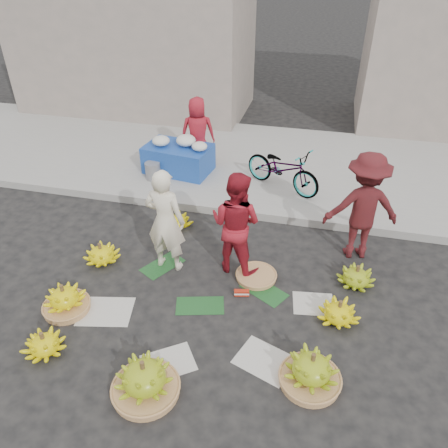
% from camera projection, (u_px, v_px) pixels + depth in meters
% --- Properties ---
extents(ground, '(80.00, 80.00, 0.00)m').
position_uv_depth(ground, '(211.00, 297.00, 6.09)').
color(ground, black).
rests_on(ground, ground).
extents(curb, '(40.00, 0.25, 0.15)m').
position_uv_depth(curb, '(243.00, 211.00, 7.82)').
color(curb, gray).
rests_on(curb, ground).
extents(sidewalk, '(40.00, 4.00, 0.12)m').
position_uv_depth(sidewalk, '(262.00, 162.00, 9.53)').
color(sidewalk, gray).
rests_on(sidewalk, ground).
extents(building_left, '(6.00, 3.00, 4.00)m').
position_uv_depth(building_left, '(134.00, 34.00, 11.57)').
color(building_left, gray).
rests_on(building_left, sidewalk).
extents(newspaper_scatter, '(3.20, 1.80, 0.00)m').
position_uv_depth(newspaper_scatter, '(194.00, 340.00, 5.44)').
color(newspaper_scatter, beige).
rests_on(newspaper_scatter, ground).
extents(banana_leaves, '(2.00, 1.00, 0.00)m').
position_uv_depth(banana_leaves, '(208.00, 286.00, 6.27)').
color(banana_leaves, '#17461F').
rests_on(banana_leaves, ground).
extents(banana_bunch_0, '(0.62, 0.62, 0.43)m').
position_uv_depth(banana_bunch_0, '(65.00, 299.00, 5.79)').
color(banana_bunch_0, '#AD7848').
rests_on(banana_bunch_0, ground).
extents(banana_bunch_1, '(0.61, 0.61, 0.31)m').
position_uv_depth(banana_bunch_1, '(44.00, 344.00, 5.23)').
color(banana_bunch_1, yellow).
rests_on(banana_bunch_1, ground).
extents(banana_bunch_2, '(0.80, 0.80, 0.50)m').
position_uv_depth(banana_bunch_2, '(144.00, 379.00, 4.71)').
color(banana_bunch_2, '#AD7848').
rests_on(banana_bunch_2, ground).
extents(banana_bunch_3, '(0.74, 0.74, 0.47)m').
position_uv_depth(banana_bunch_3, '(311.00, 370.00, 4.82)').
color(banana_bunch_3, '#AD7848').
rests_on(banana_bunch_3, ground).
extents(banana_bunch_4, '(0.57, 0.57, 0.33)m').
position_uv_depth(banana_bunch_4, '(339.00, 312.00, 5.64)').
color(banana_bunch_4, yellow).
rests_on(banana_bunch_4, ground).
extents(banana_bunch_5, '(0.55, 0.55, 0.33)m').
position_uv_depth(banana_bunch_5, '(356.00, 277.00, 6.23)').
color(banana_bunch_5, '#7A9B16').
rests_on(banana_bunch_5, ground).
extents(banana_bunch_6, '(0.64, 0.64, 0.34)m').
position_uv_depth(banana_bunch_6, '(101.00, 254.00, 6.67)').
color(banana_bunch_6, yellow).
rests_on(banana_bunch_6, ground).
extents(banana_bunch_7, '(0.53, 0.53, 0.30)m').
position_uv_depth(banana_bunch_7, '(178.00, 221.00, 7.48)').
color(banana_bunch_7, yellow).
rests_on(banana_bunch_7, ground).
extents(basket_spare, '(0.74, 0.74, 0.07)m').
position_uv_depth(basket_spare, '(256.00, 276.00, 6.41)').
color(basket_spare, '#AD7848').
rests_on(basket_spare, ground).
extents(incense_stack, '(0.22, 0.11, 0.09)m').
position_uv_depth(incense_stack, '(242.00, 293.00, 6.09)').
color(incense_stack, red).
rests_on(incense_stack, ground).
extents(vendor_cream, '(0.62, 0.43, 1.62)m').
position_uv_depth(vendor_cream, '(165.00, 221.00, 6.22)').
color(vendor_cream, white).
rests_on(vendor_cream, ground).
extents(vendor_red, '(0.91, 0.79, 1.60)m').
position_uv_depth(vendor_red, '(236.00, 224.00, 6.19)').
color(vendor_red, '#AF1B26').
rests_on(vendor_red, ground).
extents(man_striped, '(1.22, 0.87, 1.72)m').
position_uv_depth(man_striped, '(363.00, 207.00, 6.45)').
color(man_striped, maroon).
rests_on(man_striped, ground).
extents(flower_table, '(1.41, 0.99, 0.76)m').
position_uv_depth(flower_table, '(179.00, 157.00, 8.89)').
color(flower_table, '#173E9A').
rests_on(flower_table, sidewalk).
extents(grey_bucket, '(0.30, 0.30, 0.34)m').
position_uv_depth(grey_bucket, '(153.00, 171.00, 8.68)').
color(grey_bucket, slate).
rests_on(grey_bucket, sidewalk).
extents(flower_vendor, '(0.80, 0.63, 1.43)m').
position_uv_depth(flower_vendor, '(198.00, 132.00, 8.92)').
color(flower_vendor, '#AF1B26').
rests_on(flower_vendor, sidewalk).
extents(bicycle, '(1.24, 1.68, 0.84)m').
position_uv_depth(bicycle, '(283.00, 168.00, 8.21)').
color(bicycle, gray).
rests_on(bicycle, sidewalk).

